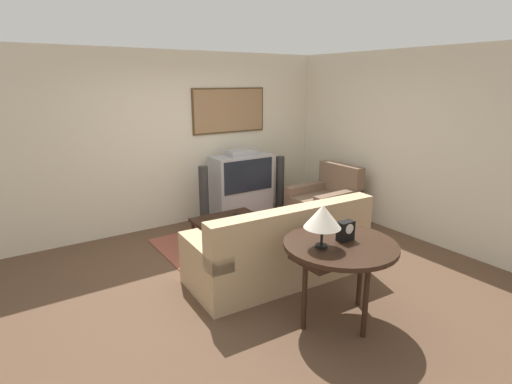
{
  "coord_description": "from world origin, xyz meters",
  "views": [
    {
      "loc": [
        -2.45,
        -3.74,
        2.26
      ],
      "look_at": [
        0.54,
        0.73,
        0.75
      ],
      "focal_mm": 28.0,
      "sensor_mm": 36.0,
      "label": 1
    }
  ],
  "objects": [
    {
      "name": "speaker_tower_right",
      "position": [
        1.64,
        1.63,
        0.47
      ],
      "size": [
        0.25,
        0.25,
        1.0
      ],
      "color": "black",
      "rests_on": "ground_plane"
    },
    {
      "name": "table_lamp",
      "position": [
        -0.1,
        -1.29,
        1.09
      ],
      "size": [
        0.34,
        0.34,
        0.4
      ],
      "color": "black",
      "rests_on": "console_table"
    },
    {
      "name": "coffee_table",
      "position": [
        0.17,
        0.91,
        0.34
      ],
      "size": [
        0.94,
        0.59,
        0.38
      ],
      "color": "black",
      "rests_on": "ground_plane"
    },
    {
      "name": "remote",
      "position": [
        0.33,
        0.96,
        0.39
      ],
      "size": [
        0.12,
        0.16,
        0.02
      ],
      "color": "black",
      "rests_on": "coffee_table"
    },
    {
      "name": "console_table",
      "position": [
        0.12,
        -1.32,
        0.73
      ],
      "size": [
        1.07,
        1.07,
        0.8
      ],
      "color": "black",
      "rests_on": "ground_plane"
    },
    {
      "name": "couch",
      "position": [
        0.17,
        -0.32,
        0.33
      ],
      "size": [
        2.13,
        1.01,
        0.95
      ],
      "rotation": [
        0.0,
        0.0,
        3.09
      ],
      "color": "tan",
      "rests_on": "ground_plane"
    },
    {
      "name": "armchair",
      "position": [
        1.93,
        0.79,
        0.3
      ],
      "size": [
        0.97,
        0.87,
        0.94
      ],
      "rotation": [
        0.0,
        0.0,
        -1.54
      ],
      "color": "brown",
      "rests_on": "ground_plane"
    },
    {
      "name": "tv",
      "position": [
        0.91,
        1.73,
        0.56
      ],
      "size": [
        1.0,
        0.48,
        1.17
      ],
      "color": "#9E9EA3",
      "rests_on": "ground_plane"
    },
    {
      "name": "speaker_tower_left",
      "position": [
        0.17,
        1.63,
        0.47
      ],
      "size": [
        0.25,
        0.25,
        1.0
      ],
      "color": "black",
      "rests_on": "ground_plane"
    },
    {
      "name": "wall_back",
      "position": [
        0.02,
        2.13,
        1.36
      ],
      "size": [
        12.0,
        0.1,
        2.7
      ],
      "color": "beige",
      "rests_on": "ground_plane"
    },
    {
      "name": "ground_plane",
      "position": [
        0.0,
        0.0,
        0.0
      ],
      "size": [
        12.0,
        12.0,
        0.0
      ],
      "primitive_type": "plane",
      "color": "brown"
    },
    {
      "name": "area_rug",
      "position": [
        0.3,
        0.9,
        0.01
      ],
      "size": [
        2.12,
        1.5,
        0.01
      ],
      "color": "brown",
      "rests_on": "ground_plane"
    },
    {
      "name": "wall_right",
      "position": [
        2.63,
        0.0,
        1.35
      ],
      "size": [
        0.06,
        12.0,
        2.7
      ],
      "color": "beige",
      "rests_on": "ground_plane"
    },
    {
      "name": "mantel_clock",
      "position": [
        0.2,
        -1.29,
        0.9
      ],
      "size": [
        0.16,
        0.1,
        0.19
      ],
      "color": "black",
      "rests_on": "console_table"
    }
  ]
}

